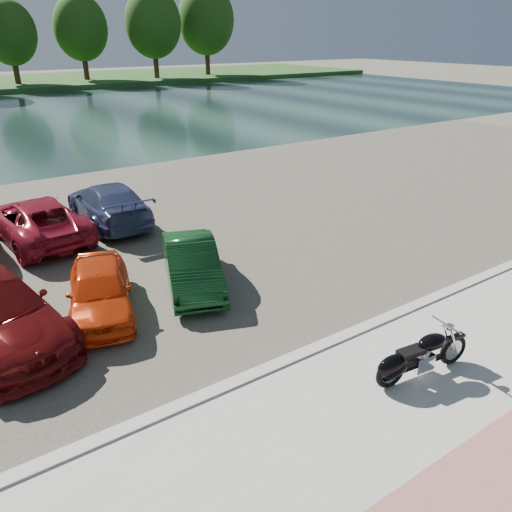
# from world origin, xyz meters

# --- Properties ---
(ground) EXTENTS (200.00, 200.00, 0.00)m
(ground) POSITION_xyz_m (0.00, 0.00, 0.00)
(ground) COLOR #595447
(ground) RESTS_ON ground
(promenade) EXTENTS (60.00, 6.00, 0.10)m
(promenade) POSITION_xyz_m (0.00, -1.00, 0.05)
(promenade) COLOR #A8A59E
(promenade) RESTS_ON ground
(kerb) EXTENTS (60.00, 0.30, 0.14)m
(kerb) POSITION_xyz_m (0.00, 2.00, 0.07)
(kerb) COLOR #A8A59E
(kerb) RESTS_ON ground
(parking_lot) EXTENTS (60.00, 18.00, 0.04)m
(parking_lot) POSITION_xyz_m (0.00, 11.00, 0.02)
(parking_lot) COLOR #3F3A33
(parking_lot) RESTS_ON ground
(river) EXTENTS (120.00, 40.00, 0.00)m
(river) POSITION_xyz_m (0.00, 40.00, 0.00)
(river) COLOR #172927
(river) RESTS_ON ground
(motorcycle) EXTENTS (2.33, 0.75, 1.05)m
(motorcycle) POSITION_xyz_m (0.72, 0.14, 0.56)
(motorcycle) COLOR black
(motorcycle) RESTS_ON promenade
(car_4) EXTENTS (2.52, 3.98, 1.26)m
(car_4) POSITION_xyz_m (-3.52, 6.24, 0.67)
(car_4) COLOR red
(car_4) RESTS_ON parking_lot
(car_5) EXTENTS (2.60, 4.07, 1.27)m
(car_5) POSITION_xyz_m (-0.97, 6.28, 0.67)
(car_5) COLOR #103B17
(car_5) RESTS_ON parking_lot
(car_10) EXTENTS (2.85, 5.32, 1.42)m
(car_10) POSITION_xyz_m (-3.68, 12.13, 0.75)
(car_10) COLOR maroon
(car_10) RESTS_ON parking_lot
(car_11) EXTENTS (2.14, 5.02, 1.45)m
(car_11) POSITION_xyz_m (-1.12, 12.46, 0.76)
(car_11) COLOR navy
(car_11) RESTS_ON parking_lot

